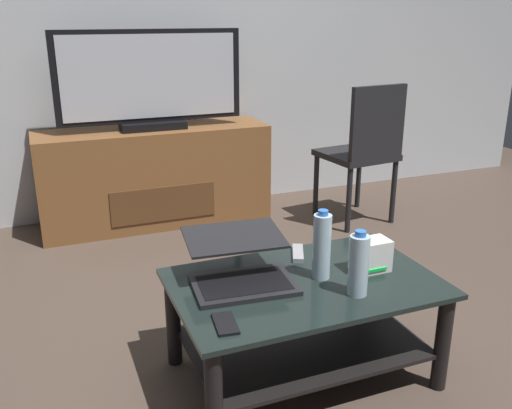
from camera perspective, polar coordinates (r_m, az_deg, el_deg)
ground_plane at (r=2.49m, az=3.07°, el=-14.89°), size 7.68×7.68×0.00m
back_wall at (r=4.09m, az=-9.83°, el=18.88°), size 6.40×0.12×2.80m
coffee_table at (r=2.23m, az=4.88°, el=-10.84°), size 1.01×0.64×0.42m
media_cabinet at (r=3.89m, az=-10.20°, el=2.87°), size 1.53×0.45×0.66m
television at (r=3.75m, az=-10.70°, el=12.12°), size 1.20×0.20×0.63m
dining_chair at (r=3.83m, az=10.98°, el=5.76°), size 0.49×0.49×0.96m
laptop at (r=2.13m, az=-1.67°, el=-6.17°), size 0.41×0.43×0.16m
router_box at (r=2.26m, az=11.57°, el=-5.07°), size 0.14×0.10×0.13m
water_bottle_near at (r=2.15m, az=6.71°, el=-4.21°), size 0.07×0.07×0.28m
water_bottle_far at (r=2.05m, az=10.39°, el=-6.04°), size 0.07×0.07×0.25m
cell_phone at (r=1.88m, az=-3.13°, el=-12.00°), size 0.09×0.15×0.01m
tv_remote at (r=2.37m, az=4.28°, el=-4.97°), size 0.11×0.16×0.02m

